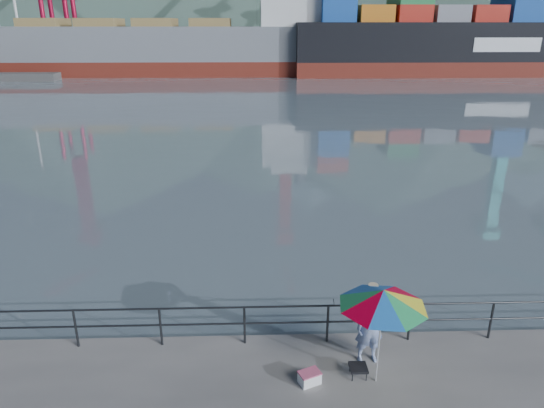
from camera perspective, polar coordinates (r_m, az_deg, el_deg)
The scene contains 11 objects.
harbor_water at distance 138.38m, azimuth -1.69°, elevation 17.32°, with size 500.00×280.00×0.00m, color slate.
far_dock at distance 102.01m, azimuth 4.29°, elevation 16.20°, with size 200.00×40.00×0.40m, color #514F4C.
guardrail at distance 11.98m, azimuth 1.68°, elevation -13.90°, with size 22.00×0.06×1.03m.
container_stacks at distance 106.73m, azimuth 16.77°, elevation 17.31°, with size 58.00×5.40×7.80m.
fisherman at distance 11.42m, azimuth 11.46°, elevation -13.91°, with size 0.67×0.44×1.83m, color navy.
beach_umbrella at distance 10.24m, azimuth 12.94°, elevation -10.76°, with size 2.24×2.24×2.25m.
folding_stool at distance 11.39m, azimuth 10.09°, elevation -18.78°, with size 0.39×0.39×0.25m.
cooler_bag at distance 11.09m, azimuth 4.44°, elevation -19.76°, with size 0.44×0.29×0.25m, color white.
fishing_rod at distance 12.64m, azimuth 7.11°, elevation -14.89°, with size 0.02×0.02×2.31m, color black.
bulk_carrier at distance 81.06m, azimuth -9.88°, elevation 17.79°, with size 56.37×9.76×14.50m.
container_ship at distance 87.72m, azimuth 25.54°, elevation 17.54°, with size 61.83×10.30×18.10m.
Camera 1 is at (-0.67, -8.19, 7.26)m, focal length 32.00 mm.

